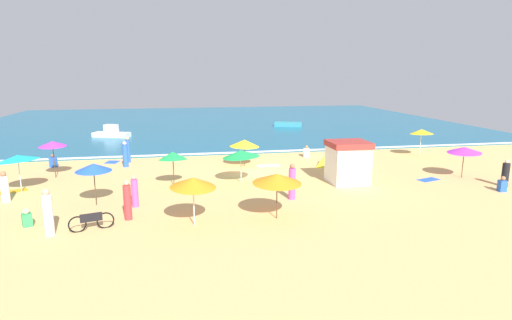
{
  "coord_description": "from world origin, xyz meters",
  "views": [
    {
      "loc": [
        -4.84,
        -26.23,
        6.48
      ],
      "look_at": [
        0.06,
        -0.06,
        0.8
      ],
      "focal_mm": 29.07,
      "sensor_mm": 36.0,
      "label": 1
    }
  ],
  "objects_px": {
    "parked_bicycle": "(91,221)",
    "beachgoer_7": "(502,185)",
    "beachgoer_10": "(292,182)",
    "beach_umbrella_0": "(18,158)",
    "beachgoer_1": "(306,152)",
    "beachgoer_9": "(125,155)",
    "beachgoer_0": "(127,201)",
    "beachgoer_11": "(135,192)",
    "beach_umbrella_4": "(241,154)",
    "beach_umbrella_2": "(422,132)",
    "beachgoer_5": "(128,150)",
    "beach_umbrella_3": "(173,156)",
    "beachgoer_3": "(53,161)",
    "beach_umbrella_9": "(464,150)",
    "small_boat_1": "(111,133)",
    "small_boat_0": "(288,124)",
    "lifeguard_cabana": "(348,162)",
    "beach_umbrella_1": "(93,167)",
    "beach_umbrella_5": "(193,182)",
    "beach_umbrella_7": "(277,179)",
    "beachgoer_6": "(505,174)",
    "beach_umbrella_8": "(52,144)",
    "beach_umbrella_6": "(244,143)",
    "beachgoer_8": "(27,219)",
    "beachgoer_4": "(48,213)",
    "beach_tent": "(330,157)",
    "beachgoer_2": "(5,188)"
  },
  "relations": [
    {
      "from": "beach_umbrella_3",
      "to": "beachgoer_4",
      "type": "relative_size",
      "value": 1.05
    },
    {
      "from": "beachgoer_2",
      "to": "small_boat_1",
      "type": "bearing_deg",
      "value": 84.25
    },
    {
      "from": "beachgoer_7",
      "to": "beachgoer_9",
      "type": "distance_m",
      "value": 23.46
    },
    {
      "from": "beach_umbrella_2",
      "to": "beachgoer_5",
      "type": "height_order",
      "value": "beach_umbrella_2"
    },
    {
      "from": "beach_umbrella_5",
      "to": "beachgoer_9",
      "type": "xyz_separation_m",
      "value": [
        -4.23,
        12.17,
        -1.06
      ]
    },
    {
      "from": "beach_umbrella_3",
      "to": "beach_umbrella_6",
      "type": "height_order",
      "value": "beach_umbrella_3"
    },
    {
      "from": "beach_umbrella_0",
      "to": "beach_umbrella_3",
      "type": "xyz_separation_m",
      "value": [
        8.25,
        -0.15,
        -0.16
      ]
    },
    {
      "from": "beach_umbrella_7",
      "to": "beachgoer_3",
      "type": "distance_m",
      "value": 18.22
    },
    {
      "from": "beach_umbrella_2",
      "to": "beachgoer_0",
      "type": "height_order",
      "value": "beach_umbrella_2"
    },
    {
      "from": "beach_umbrella_2",
      "to": "beachgoer_8",
      "type": "height_order",
      "value": "beach_umbrella_2"
    },
    {
      "from": "beach_umbrella_2",
      "to": "beach_umbrella_4",
      "type": "bearing_deg",
      "value": -160.9
    },
    {
      "from": "beach_umbrella_1",
      "to": "beach_tent",
      "type": "bearing_deg",
      "value": 23.13
    },
    {
      "from": "beach_umbrella_3",
      "to": "lifeguard_cabana",
      "type": "bearing_deg",
      "value": -7.16
    },
    {
      "from": "beachgoer_8",
      "to": "beach_umbrella_6",
      "type": "bearing_deg",
      "value": 41.59
    },
    {
      "from": "beach_umbrella_5",
      "to": "beach_umbrella_6",
      "type": "bearing_deg",
      "value": 70.15
    },
    {
      "from": "beach_umbrella_9",
      "to": "small_boat_1",
      "type": "distance_m",
      "value": 31.67
    },
    {
      "from": "beach_tent",
      "to": "beachgoer_10",
      "type": "distance_m",
      "value": 8.46
    },
    {
      "from": "lifeguard_cabana",
      "to": "beachgoer_5",
      "type": "distance_m",
      "value": 15.79
    },
    {
      "from": "beach_umbrella_5",
      "to": "beach_umbrella_6",
      "type": "distance_m",
      "value": 11.59
    },
    {
      "from": "beach_umbrella_9",
      "to": "beachgoer_10",
      "type": "bearing_deg",
      "value": -168.49
    },
    {
      "from": "beach_umbrella_7",
      "to": "parked_bicycle",
      "type": "distance_m",
      "value": 8.05
    },
    {
      "from": "beach_umbrella_6",
      "to": "beachgoer_11",
      "type": "distance_m",
      "value": 10.35
    },
    {
      "from": "beach_umbrella_7",
      "to": "beachgoer_3",
      "type": "bearing_deg",
      "value": 134.99
    },
    {
      "from": "beach_umbrella_9",
      "to": "parked_bicycle",
      "type": "relative_size",
      "value": 1.55
    },
    {
      "from": "beach_umbrella_3",
      "to": "beachgoer_11",
      "type": "distance_m",
      "value": 4.2
    },
    {
      "from": "beach_umbrella_0",
      "to": "beachgoer_3",
      "type": "distance_m",
      "value": 6.35
    },
    {
      "from": "lifeguard_cabana",
      "to": "beachgoer_3",
      "type": "xyz_separation_m",
      "value": [
        -18.4,
        7.59,
        -0.86
      ]
    },
    {
      "from": "beach_umbrella_0",
      "to": "beach_umbrella_3",
      "type": "height_order",
      "value": "beach_umbrella_0"
    },
    {
      "from": "parked_bicycle",
      "to": "beachgoer_6",
      "type": "height_order",
      "value": "beachgoer_6"
    },
    {
      "from": "beach_tent",
      "to": "beach_umbrella_9",
      "type": "bearing_deg",
      "value": -33.85
    },
    {
      "from": "beach_umbrella_1",
      "to": "beach_umbrella_3",
      "type": "distance_m",
      "value": 4.83
    },
    {
      "from": "small_boat_0",
      "to": "beachgoer_8",
      "type": "bearing_deg",
      "value": -123.45
    },
    {
      "from": "beach_umbrella_8",
      "to": "beach_umbrella_0",
      "type": "bearing_deg",
      "value": -107.38
    },
    {
      "from": "beachgoer_1",
      "to": "beachgoer_9",
      "type": "bearing_deg",
      "value": -175.55
    },
    {
      "from": "beachgoer_2",
      "to": "small_boat_0",
      "type": "distance_m",
      "value": 33.35
    },
    {
      "from": "beachgoer_0",
      "to": "beachgoer_9",
      "type": "xyz_separation_m",
      "value": [
        -1.35,
        10.93,
        -0.02
      ]
    },
    {
      "from": "beach_umbrella_7",
      "to": "beachgoer_6",
      "type": "distance_m",
      "value": 14.46
    },
    {
      "from": "lifeguard_cabana",
      "to": "beachgoer_1",
      "type": "height_order",
      "value": "lifeguard_cabana"
    },
    {
      "from": "beach_umbrella_9",
      "to": "beachgoer_1",
      "type": "relative_size",
      "value": 3.03
    },
    {
      "from": "beachgoer_10",
      "to": "beach_umbrella_0",
      "type": "bearing_deg",
      "value": 164.35
    },
    {
      "from": "small_boat_1",
      "to": "parked_bicycle",
      "type": "bearing_deg",
      "value": -83.49
    },
    {
      "from": "beach_umbrella_0",
      "to": "beach_umbrella_4",
      "type": "relative_size",
      "value": 1.06
    },
    {
      "from": "beach_umbrella_5",
      "to": "beach_umbrella_9",
      "type": "height_order",
      "value": "beach_umbrella_5"
    },
    {
      "from": "beachgoer_0",
      "to": "beachgoer_11",
      "type": "bearing_deg",
      "value": 85.57
    },
    {
      "from": "parked_bicycle",
      "to": "beach_umbrella_3",
      "type": "bearing_deg",
      "value": 62.79
    },
    {
      "from": "beach_umbrella_3",
      "to": "beachgoer_7",
      "type": "bearing_deg",
      "value": -14.55
    },
    {
      "from": "parked_bicycle",
      "to": "beachgoer_7",
      "type": "relative_size",
      "value": 2.03
    },
    {
      "from": "beachgoer_7",
      "to": "small_boat_0",
      "type": "height_order",
      "value": "beachgoer_7"
    },
    {
      "from": "beach_umbrella_5",
      "to": "beach_umbrella_8",
      "type": "bearing_deg",
      "value": 129.7
    },
    {
      "from": "beachgoer_10",
      "to": "beach_umbrella_5",
      "type": "bearing_deg",
      "value": -151.17
    }
  ]
}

